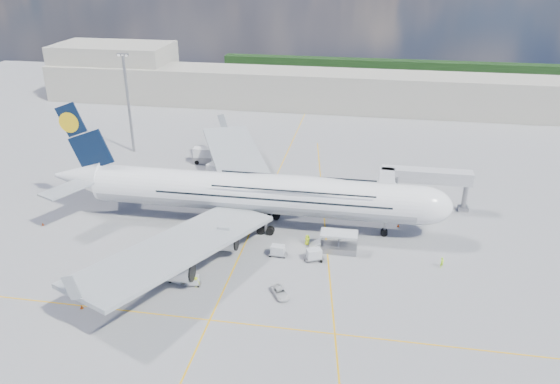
% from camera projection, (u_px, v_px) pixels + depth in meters
% --- Properties ---
extents(ground, '(300.00, 300.00, 0.00)m').
position_uv_depth(ground, '(242.00, 251.00, 97.31)').
color(ground, gray).
rests_on(ground, ground).
extents(taxi_line_main, '(0.25, 220.00, 0.01)m').
position_uv_depth(taxi_line_main, '(242.00, 251.00, 97.30)').
color(taxi_line_main, '#F1AC0C').
rests_on(taxi_line_main, ground).
extents(taxi_line_cross, '(120.00, 0.25, 0.01)m').
position_uv_depth(taxi_line_cross, '(210.00, 320.00, 79.38)').
color(taxi_line_cross, '#F1AC0C').
rests_on(taxi_line_cross, ground).
extents(taxi_line_diag, '(14.16, 99.06, 0.01)m').
position_uv_depth(taxi_line_diag, '(325.00, 231.00, 104.09)').
color(taxi_line_diag, '#F1AC0C').
rests_on(taxi_line_diag, ground).
extents(airliner, '(77.26, 79.15, 23.71)m').
position_uv_depth(airliner, '(254.00, 193.00, 103.38)').
color(airliner, white).
rests_on(airliner, ground).
extents(jet_bridge, '(18.80, 12.10, 8.50)m').
position_uv_depth(jet_bridge, '(411.00, 181.00, 108.59)').
color(jet_bridge, '#B7B7BC').
rests_on(jet_bridge, ground).
extents(cargo_loader, '(8.53, 3.20, 3.67)m').
position_uv_depth(cargo_loader, '(338.00, 245.00, 96.77)').
color(cargo_loader, silver).
rests_on(cargo_loader, ground).
extents(light_mast, '(3.00, 0.70, 25.50)m').
position_uv_depth(light_mast, '(128.00, 102.00, 138.37)').
color(light_mast, gray).
rests_on(light_mast, ground).
extents(terminal, '(180.00, 16.00, 12.00)m').
position_uv_depth(terminal, '(308.00, 90.00, 179.96)').
color(terminal, '#B2AD9E').
rests_on(terminal, ground).
extents(hangar, '(40.00, 22.00, 18.00)m').
position_uv_depth(hangar, '(115.00, 70.00, 194.07)').
color(hangar, '#B2AD9E').
rests_on(hangar, ground).
extents(tree_line, '(160.00, 6.00, 8.00)m').
position_uv_depth(tree_line, '(423.00, 71.00, 214.91)').
color(tree_line, '#193814').
rests_on(tree_line, ground).
extents(dolly_row_a, '(3.13, 1.75, 1.94)m').
position_uv_depth(dolly_row_a, '(119.00, 266.00, 90.73)').
color(dolly_row_a, gray).
rests_on(dolly_row_a, ground).
extents(dolly_row_b, '(3.64, 2.77, 2.05)m').
position_uv_depth(dolly_row_b, '(121.00, 264.00, 91.19)').
color(dolly_row_b, gray).
rests_on(dolly_row_b, ground).
extents(dolly_row_c, '(2.80, 1.69, 1.69)m').
position_uv_depth(dolly_row_c, '(193.00, 280.00, 87.19)').
color(dolly_row_c, gray).
rests_on(dolly_row_c, ground).
extents(dolly_back, '(3.61, 2.19, 0.50)m').
position_uv_depth(dolly_back, '(142.00, 260.00, 93.68)').
color(dolly_back, gray).
rests_on(dolly_back, ground).
extents(dolly_nose_far, '(3.24, 1.85, 2.00)m').
position_uv_depth(dolly_nose_far, '(278.00, 250.00, 95.28)').
color(dolly_nose_far, gray).
rests_on(dolly_nose_far, ground).
extents(dolly_nose_near, '(3.79, 2.97, 2.12)m').
position_uv_depth(dolly_nose_near, '(314.00, 254.00, 93.95)').
color(dolly_nose_near, gray).
rests_on(dolly_nose_near, ground).
extents(baggage_tug, '(2.66, 1.82, 1.52)m').
position_uv_depth(baggage_tug, '(176.00, 278.00, 88.14)').
color(baggage_tug, silver).
rests_on(baggage_tug, ground).
extents(catering_truck_inner, '(7.59, 4.70, 4.21)m').
position_uv_depth(catering_truck_inner, '(221.00, 174.00, 124.43)').
color(catering_truck_inner, gray).
rests_on(catering_truck_inner, ground).
extents(catering_truck_outer, '(6.76, 2.82, 3.98)m').
position_uv_depth(catering_truck_outer, '(206.00, 156.00, 135.24)').
color(catering_truck_outer, gray).
rests_on(catering_truck_outer, ground).
extents(service_van, '(3.88, 4.72, 1.20)m').
position_uv_depth(service_van, '(280.00, 292.00, 84.63)').
color(service_van, silver).
rests_on(service_van, ground).
extents(crew_nose, '(0.83, 0.82, 1.94)m').
position_uv_depth(crew_nose, '(442.00, 263.00, 91.86)').
color(crew_nose, '#B6FF1A').
rests_on(crew_nose, ground).
extents(crew_loader, '(1.09, 1.10, 1.80)m').
position_uv_depth(crew_loader, '(308.00, 239.00, 99.22)').
color(crew_loader, '#BEFF1A').
rests_on(crew_loader, ground).
extents(crew_wing, '(0.95, 1.26, 1.99)m').
position_uv_depth(crew_wing, '(109.00, 269.00, 89.89)').
color(crew_wing, '#DBEF19').
rests_on(crew_wing, ground).
extents(crew_van, '(1.15, 1.10, 1.99)m').
position_uv_depth(crew_van, '(307.00, 240.00, 98.83)').
color(crew_van, '#E6FF1A').
rests_on(crew_van, ground).
extents(crew_tug, '(1.24, 0.73, 1.90)m').
position_uv_depth(crew_tug, '(196.00, 282.00, 86.56)').
color(crew_tug, '#CDEF19').
rests_on(crew_tug, ground).
extents(cone_nose, '(0.49, 0.49, 0.62)m').
position_uv_depth(cone_nose, '(398.00, 225.00, 105.40)').
color(cone_nose, '#E24C0B').
rests_on(cone_nose, ground).
extents(cone_wing_left_inner, '(0.42, 0.42, 0.53)m').
position_uv_depth(cone_wing_left_inner, '(209.00, 177.00, 127.50)').
color(cone_wing_left_inner, '#E24C0B').
rests_on(cone_wing_left_inner, ground).
extents(cone_wing_left_outer, '(0.50, 0.50, 0.63)m').
position_uv_depth(cone_wing_left_outer, '(237.00, 161.00, 136.29)').
color(cone_wing_left_outer, '#E24C0B').
rests_on(cone_wing_left_outer, ground).
extents(cone_wing_right_inner, '(0.40, 0.40, 0.51)m').
position_uv_depth(cone_wing_right_inner, '(190.00, 267.00, 92.06)').
color(cone_wing_right_inner, '#E24C0B').
rests_on(cone_wing_right_inner, ground).
extents(cone_wing_right_outer, '(0.51, 0.51, 0.64)m').
position_uv_depth(cone_wing_right_outer, '(82.00, 307.00, 81.77)').
color(cone_wing_right_outer, '#E24C0B').
rests_on(cone_wing_right_outer, ground).
extents(cone_tail, '(0.44, 0.44, 0.57)m').
position_uv_depth(cone_tail, '(43.00, 224.00, 105.96)').
color(cone_tail, '#E24C0B').
rests_on(cone_tail, ground).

